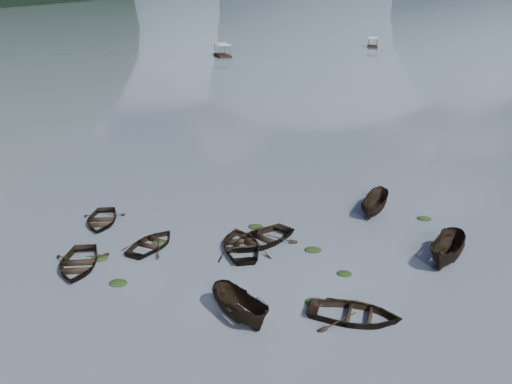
% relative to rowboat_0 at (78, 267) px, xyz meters
% --- Properties ---
extents(ground_plane, '(2400.00, 2400.00, 0.00)m').
position_rel_rowboat_0_xyz_m(ground_plane, '(8.72, -3.45, 0.00)').
color(ground_plane, '#505965').
extents(rowboat_0, '(4.26, 5.16, 0.93)m').
position_rel_rowboat_0_xyz_m(rowboat_0, '(0.00, 0.00, 0.00)').
color(rowboat_0, black).
rests_on(rowboat_0, ground).
extents(rowboat_1, '(3.84, 4.59, 0.82)m').
position_rel_rowboat_0_xyz_m(rowboat_1, '(3.21, 3.31, 0.00)').
color(rowboat_1, black).
rests_on(rowboat_1, ground).
extents(rowboat_2, '(4.00, 3.97, 1.58)m').
position_rel_rowboat_0_xyz_m(rowboat_2, '(10.10, -3.51, 0.00)').
color(rowboat_2, black).
rests_on(rowboat_2, ground).
extents(rowboat_3, '(4.62, 5.43, 0.95)m').
position_rel_rowboat_0_xyz_m(rowboat_3, '(8.64, 3.90, 0.00)').
color(rowboat_3, black).
rests_on(rowboat_3, ground).
extents(rowboat_4, '(4.76, 3.59, 0.93)m').
position_rel_rowboat_0_xyz_m(rowboat_4, '(15.48, -2.61, 0.00)').
color(rowboat_4, black).
rests_on(rowboat_4, ground).
extents(rowboat_5, '(3.12, 4.72, 1.71)m').
position_rel_rowboat_0_xyz_m(rowboat_5, '(20.65, 4.44, 0.00)').
color(rowboat_5, black).
rests_on(rowboat_5, ground).
extents(rowboat_6, '(3.89, 4.72, 0.85)m').
position_rel_rowboat_0_xyz_m(rowboat_6, '(-1.38, 6.17, 0.00)').
color(rowboat_6, black).
rests_on(rowboat_6, ground).
extents(rowboat_7, '(5.51, 5.83, 0.98)m').
position_rel_rowboat_0_xyz_m(rowboat_7, '(9.64, 4.99, 0.00)').
color(rowboat_7, black).
rests_on(rowboat_7, ground).
extents(rowboat_8, '(2.53, 4.28, 1.55)m').
position_rel_rowboat_0_xyz_m(rowboat_8, '(16.62, 11.28, 0.00)').
color(rowboat_8, black).
rests_on(rowboat_8, ground).
extents(weed_clump_0, '(1.01, 0.82, 0.22)m').
position_rel_rowboat_0_xyz_m(weed_clump_0, '(2.97, -1.36, 0.00)').
color(weed_clump_0, black).
rests_on(weed_clump_0, ground).
extents(weed_clump_1, '(1.00, 0.80, 0.22)m').
position_rel_rowboat_0_xyz_m(weed_clump_1, '(3.54, 3.76, 0.00)').
color(weed_clump_1, black).
rests_on(weed_clump_1, ground).
extents(weed_clump_2, '(1.05, 0.84, 0.23)m').
position_rel_rowboat_0_xyz_m(weed_clump_2, '(13.53, -1.48, 0.00)').
color(weed_clump_2, black).
rests_on(weed_clump_2, ground).
extents(weed_clump_3, '(0.86, 0.73, 0.19)m').
position_rel_rowboat_0_xyz_m(weed_clump_3, '(14.87, 1.82, 0.00)').
color(weed_clump_3, black).
rests_on(weed_clump_3, ground).
extents(weed_clump_4, '(1.04, 0.82, 0.21)m').
position_rel_rowboat_0_xyz_m(weed_clump_4, '(12.93, 4.48, 0.00)').
color(weed_clump_4, black).
rests_on(weed_clump_4, ground).
extents(weed_clump_5, '(1.00, 0.81, 0.21)m').
position_rel_rowboat_0_xyz_m(weed_clump_5, '(0.73, 1.22, 0.00)').
color(weed_clump_5, black).
rests_on(weed_clump_5, ground).
extents(weed_clump_6, '(1.01, 0.84, 0.21)m').
position_rel_rowboat_0_xyz_m(weed_clump_6, '(8.92, 7.30, 0.00)').
color(weed_clump_6, black).
rests_on(weed_clump_6, ground).
extents(weed_clump_7, '(0.97, 0.78, 0.21)m').
position_rel_rowboat_0_xyz_m(weed_clump_7, '(20.00, 10.63, 0.00)').
color(weed_clump_7, black).
rests_on(weed_clump_7, ground).
extents(pontoon_left, '(5.30, 7.11, 2.52)m').
position_rel_rowboat_0_xyz_m(pontoon_left, '(-14.01, 95.72, 0.00)').
color(pontoon_left, black).
rests_on(pontoon_left, ground).
extents(pontoon_centre, '(2.41, 5.76, 2.20)m').
position_rel_rowboat_0_xyz_m(pontoon_centre, '(18.13, 120.10, 0.00)').
color(pontoon_centre, black).
rests_on(pontoon_centre, ground).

